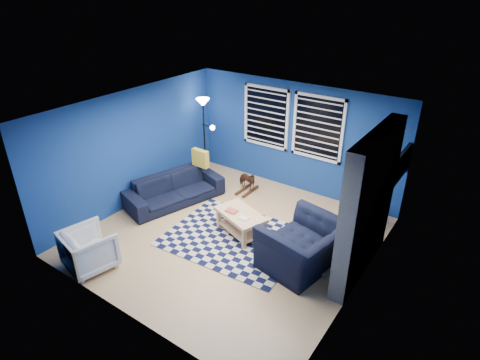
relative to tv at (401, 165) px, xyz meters
The scene contains 18 objects.
floor 3.46m from the tv, 140.73° to the right, with size 5.00×5.00×0.00m, color tan.
ceiling 3.35m from the tv, 140.73° to the right, with size 5.00×5.00×0.00m, color white.
wall_back 2.50m from the tv, 168.45° to the left, with size 5.00×5.00×0.00m, color navy.
wall_left 5.34m from the tv, 157.98° to the right, with size 5.00×5.00×0.00m, color navy.
wall_right 2.01m from the tv, 88.45° to the right, with size 5.00×5.00×0.00m, color navy.
fireplace 1.52m from the tv, 93.32° to the right, with size 0.65×2.00×2.50m.
window_left 3.24m from the tv, behind, with size 1.17×0.06×1.42m.
window_right 1.96m from the tv, 166.32° to the left, with size 1.17×0.06×1.42m.
tv is the anchor object (origin of this frame).
rug 3.38m from the tv, 139.34° to the right, with size 2.50×2.00×0.02m, color black.
sofa 4.66m from the tv, 159.07° to the right, with size 0.84×2.15×0.63m, color black.
armchair_big 2.42m from the tv, 114.00° to the right, with size 1.15×1.32×0.86m, color black.
armchair_bent 5.73m from the tv, 133.42° to the right, with size 0.77×0.79×0.72m, color gray.
rocking_horse 3.39m from the tv, behind, with size 0.53×0.24×0.44m, color #452416.
coffee_table 3.14m from the tv, 141.85° to the right, with size 1.15×0.89×0.50m.
cabinet 1.30m from the tv, behind, with size 0.64×0.46×0.60m.
floor_lamp 4.58m from the tv, behind, with size 0.53×0.33×1.94m.
throw_pillow 4.22m from the tv, 167.87° to the right, with size 0.42×0.13×0.40m, color gold.
Camera 1 is at (3.83, -5.16, 4.51)m, focal length 30.00 mm.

